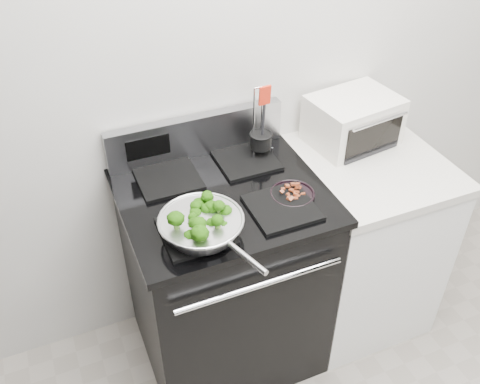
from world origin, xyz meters
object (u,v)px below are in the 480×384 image
skillet (202,225)px  toaster_oven (353,120)px  gas_range (225,275)px  utensil_holder (261,144)px  bacon_plate (292,192)px

skillet → toaster_oven: (0.84, 0.37, 0.03)m
gas_range → skillet: size_ratio=2.42×
utensil_holder → toaster_oven: (0.44, -0.01, 0.02)m
gas_range → toaster_oven: size_ratio=2.79×
skillet → toaster_oven: size_ratio=1.15×
utensil_holder → gas_range: bearing=-147.0°
skillet → bacon_plate: size_ratio=2.68×
toaster_oven → gas_range: bearing=-173.6°
gas_range → skillet: (-0.15, -0.20, 0.51)m
skillet → gas_range: bearing=33.6°
skillet → utensil_holder: 0.55m
utensil_holder → toaster_oven: 0.44m
gas_range → toaster_oven: bearing=14.1°
gas_range → skillet: bearing=-128.0°
skillet → toaster_oven: bearing=5.3°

